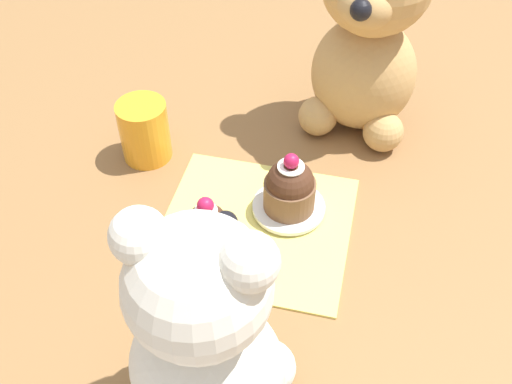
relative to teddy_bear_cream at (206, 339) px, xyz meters
name	(u,v)px	position (x,y,z in m)	size (l,w,h in m)	color
ground_plane	(256,227)	(0.01, -0.20, -0.11)	(4.00, 4.00, 0.00)	olive
knitted_placemat	(256,226)	(0.01, -0.20, -0.11)	(0.20, 0.19, 0.01)	#E0D166
teddy_bear_cream	(206,339)	(0.00, 0.00, 0.00)	(0.13, 0.12, 0.24)	silver
teddy_bear_tan	(369,31)	(-0.07, -0.41, 0.03)	(0.14, 0.15, 0.27)	tan
cupcake_near_cream_bear	(207,227)	(0.05, -0.17, -0.08)	(0.05, 0.05, 0.07)	brown
saucer_plate	(289,207)	(-0.02, -0.24, -0.10)	(0.08, 0.08, 0.01)	white
cupcake_near_tan_bear	(290,188)	(-0.02, -0.24, -0.07)	(0.06, 0.06, 0.08)	brown
juice_glass	(144,131)	(0.17, -0.29, -0.07)	(0.06, 0.06, 0.08)	orange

